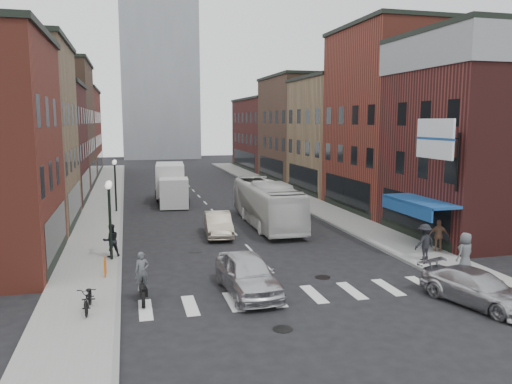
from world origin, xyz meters
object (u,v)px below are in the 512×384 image
ped_right_b (439,235)px  streetlamp_near (109,205)px  streetlamp_far (115,176)px  ped_right_c (465,253)px  sedan_left_near (247,274)px  sedan_left_far (218,224)px  bike_rack (105,267)px  transit_bus (267,204)px  billboard_sign (436,140)px  box_truck (171,184)px  curb_car (477,288)px  parked_bicycle (88,298)px  motorcycle_rider (142,279)px  ped_right_a (425,242)px  ped_left_solo (111,240)px

ped_right_b → streetlamp_near: bearing=15.2°
streetlamp_far → ped_right_c: (15.74, -20.50, -1.81)m
sedan_left_near → sedan_left_far: bearing=83.5°
streetlamp_near → sedan_left_far: 7.94m
streetlamp_far → bike_rack: size_ratio=5.14×
transit_bus → ped_right_b: bearing=-52.8°
billboard_sign → box_truck: (-11.45, 20.98, -4.48)m
streetlamp_near → streetlamp_far: bearing=90.0°
sedan_left_far → curb_car: size_ratio=0.97×
streetlamp_near → parked_bicycle: size_ratio=2.20×
sedan_left_far → ped_right_c: (9.49, -10.88, 0.37)m
bike_rack → sedan_left_near: 6.74m
billboard_sign → ped_right_b: size_ratio=2.15×
parked_bicycle → ped_right_c: ped_right_c is taller
parked_bicycle → ped_right_b: ped_right_b is taller
sedan_left_near → ped_right_b: ped_right_b is taller
sedan_left_near → ped_right_b: size_ratio=2.83×
parked_bicycle → ped_right_b: bearing=15.2°
box_truck → parked_bicycle: bearing=-97.3°
motorcycle_rider → parked_bicycle: bearing=-164.3°
ped_right_a → box_truck: bearing=-78.4°
streetlamp_far → ped_right_a: size_ratio=2.24×
sedan_left_near → ped_right_a: (9.64, 2.08, 0.24)m
ped_right_a → ped_right_c: (0.51, -2.43, 0.03)m
billboard_sign → ped_right_c: size_ratio=1.94×
ped_right_a → ped_right_c: 2.49m
billboard_sign → sedan_left_far: (-9.73, 7.88, -5.40)m
billboard_sign → ped_left_solo: 17.27m
ped_right_c → sedan_left_far: bearing=-65.9°
streetlamp_near → ped_right_a: streetlamp_near is taller
sedan_left_far → parked_bicycle: size_ratio=2.37×
box_truck → sedan_left_far: bearing=-77.8°
motorcycle_rider → parked_bicycle: motorcycle_rider is taller
ped_right_a → ped_right_b: (1.72, 1.31, -0.06)m
ped_right_a → ped_right_c: size_ratio=0.97×
bike_rack → sedan_left_far: 9.58m
billboard_sign → parked_bicycle: billboard_sign is taller
transit_bus → sedan_left_near: 13.63m
box_truck → ped_left_solo: 17.56m
billboard_sign → streetlamp_far: billboard_sign is taller
ped_right_c → streetlamp_near: bearing=-39.4°
sedan_left_near → ped_right_c: (10.16, -0.35, 0.27)m
ped_right_c → curb_car: bearing=42.8°
sedan_left_far → ped_left_solo: bearing=-143.3°
streetlamp_near → parked_bicycle: (-0.63, -6.93, -2.27)m
streetlamp_far → ped_right_a: (15.23, -18.07, -1.84)m
box_truck → ped_right_b: box_truck is taller
motorcycle_rider → sedan_left_near: 4.25m
streetlamp_near → streetlamp_far: (0.00, 14.00, 0.00)m
streetlamp_near → ped_right_b: (16.94, -2.76, -1.90)m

